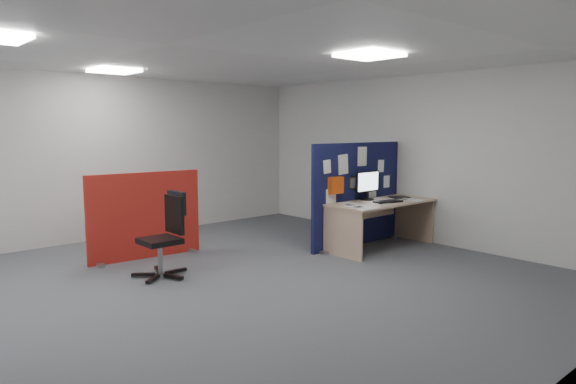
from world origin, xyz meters
TOP-DOWN VIEW (x-y plane):
  - floor at (0.00, 0.00)m, footprint 9.00×9.00m
  - ceiling at (0.00, 0.00)m, footprint 9.00×7.00m
  - wall_back at (0.00, 3.50)m, footprint 9.00×0.02m
  - wall_front at (0.00, -3.50)m, footprint 9.00×0.02m
  - wall_right at (4.50, 0.00)m, footprint 0.02×7.00m
  - ceiling_lights at (0.33, 0.67)m, footprint 4.10×4.10m
  - navy_divider at (3.46, 0.42)m, footprint 1.96×0.30m
  - main_desk at (3.58, 0.06)m, footprint 1.80×0.80m
  - monitor_main at (3.55, 0.27)m, footprint 0.51×0.21m
  - keyboard at (3.57, -0.11)m, footprint 0.48×0.26m
  - mouse at (3.98, -0.13)m, footprint 0.11×0.08m
  - paper_tray at (4.14, 0.09)m, footprint 0.34×0.30m
  - red_divider at (0.59, 1.86)m, footprint 1.64×0.30m
  - office_chair at (0.39, 0.86)m, footprint 0.66×0.69m
  - desk_papers at (3.34, 0.00)m, footprint 1.47×0.88m

SIDE VIEW (x-z plane):
  - floor at x=0.00m, z-range 0.00..0.00m
  - main_desk at x=3.58m, z-range 0.20..0.93m
  - office_chair at x=0.39m, z-range 0.07..1.11m
  - red_divider at x=0.59m, z-range -0.01..1.22m
  - desk_papers at x=3.34m, z-range 0.73..0.73m
  - paper_tray at x=4.14m, z-range 0.73..0.74m
  - keyboard at x=3.57m, z-range 0.73..0.75m
  - mouse at x=3.98m, z-range 0.73..0.76m
  - navy_divider at x=3.46m, z-range 0.00..1.62m
  - monitor_main at x=3.55m, z-range 0.75..1.20m
  - wall_back at x=0.00m, z-range 0.00..2.70m
  - wall_front at x=0.00m, z-range 0.00..2.70m
  - wall_right at x=4.50m, z-range 0.00..2.70m
  - ceiling_lights at x=0.33m, z-range 2.65..2.69m
  - ceiling at x=0.00m, z-range 2.69..2.71m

